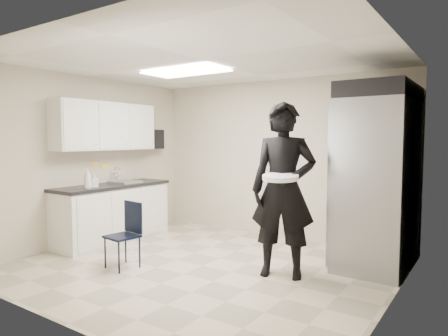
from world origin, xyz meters
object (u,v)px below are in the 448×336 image
Objects in this scene: lower_counter at (113,214)px; man_tuxedo at (283,190)px; commercial_fridge at (378,184)px; folding_chair at (122,237)px.

lower_counter is 3.02m from man_tuxedo.
lower_counter is 0.92× the size of man_tuxedo.
commercial_fridge reaches higher than lower_counter.
commercial_fridge reaches higher than man_tuxedo.
lower_counter is 0.90× the size of commercial_fridge.
man_tuxedo is (2.96, 0.03, 0.60)m from lower_counter.
man_tuxedo reaches higher than lower_counter.
commercial_fridge is (3.78, 1.07, 0.62)m from lower_counter.
commercial_fridge is 2.61× the size of folding_chair.
commercial_fridge is 3.31m from folding_chair.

